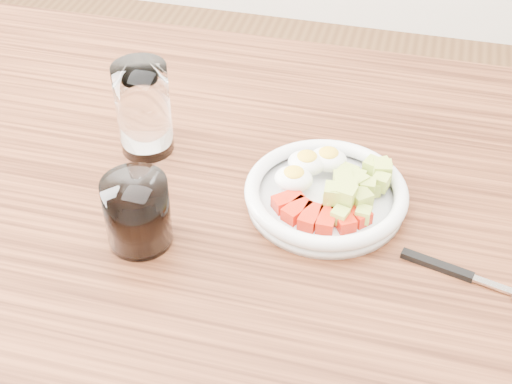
% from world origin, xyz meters
% --- Properties ---
extents(dining_table, '(1.50, 0.90, 0.77)m').
position_xyz_m(dining_table, '(0.00, 0.00, 0.67)').
color(dining_table, brown).
rests_on(dining_table, ground).
extents(bowl, '(0.21, 0.21, 0.05)m').
position_xyz_m(bowl, '(0.07, 0.05, 0.79)').
color(bowl, white).
rests_on(bowl, dining_table).
extents(fork, '(0.17, 0.06, 0.01)m').
position_xyz_m(fork, '(0.24, -0.04, 0.77)').
color(fork, black).
rests_on(fork, dining_table).
extents(water_glass, '(0.07, 0.07, 0.13)m').
position_xyz_m(water_glass, '(-0.19, 0.10, 0.84)').
color(water_glass, white).
rests_on(water_glass, dining_table).
extents(coffee_glass, '(0.08, 0.08, 0.09)m').
position_xyz_m(coffee_glass, '(-0.13, -0.08, 0.81)').
color(coffee_glass, white).
rests_on(coffee_glass, dining_table).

